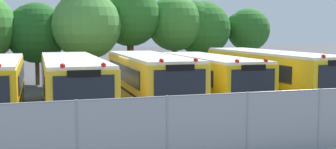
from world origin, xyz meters
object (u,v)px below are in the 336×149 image
tree_3 (84,25)px  tree_4 (130,16)px  school_bus_3 (209,78)px  school_bus_4 (269,74)px  school_bus_2 (150,79)px  tree_6 (200,27)px  school_bus_1 (72,82)px  tree_7 (246,29)px  tree_5 (174,24)px  tree_2 (37,31)px

tree_3 → tree_4: bearing=22.3°
school_bus_3 → tree_3: (-5.17, 9.21, 2.77)m
school_bus_4 → tree_4: 12.25m
school_bus_2 → tree_4: 11.57m
tree_6 → school_bus_1: bearing=-133.5°
school_bus_2 → tree_3: bearing=-77.3°
school_bus_2 → tree_7: 16.05m
tree_4 → tree_6: tree_4 is taller
school_bus_2 → tree_6: size_ratio=1.64×
tree_6 → school_bus_4: bearing=-91.7°
school_bus_2 → tree_6: (6.99, 11.38, 2.60)m
tree_3 → school_bus_2: bearing=-78.4°
tree_3 → tree_4: (3.45, 1.41, 0.66)m
tree_4 → tree_7: 9.55m
school_bus_1 → tree_3: 9.89m
school_bus_3 → tree_5: size_ratio=1.50×
tree_6 → school_bus_2: bearing=-121.6°
school_bus_1 → tree_7: 18.60m
school_bus_1 → school_bus_2: (3.62, -0.20, 0.03)m
tree_2 → tree_6: size_ratio=0.94×
school_bus_3 → tree_3: 10.92m
school_bus_1 → tree_2: bearing=-82.4°
school_bus_3 → school_bus_4: size_ratio=0.84×
school_bus_4 → tree_6: tree_6 is taller
school_bus_3 → tree_7: size_ratio=1.73×
tree_5 → tree_6: bearing=10.8°
school_bus_1 → school_bus_2: size_ratio=1.15×
school_bus_2 → tree_7: tree_7 is taller
school_bus_2 → school_bus_3: size_ratio=1.04×
tree_6 → tree_5: bearing=-169.2°
school_bus_4 → tree_2: 16.01m
tree_4 → tree_5: 3.31m
school_bus_3 → tree_6: 11.96m
tree_3 → tree_5: size_ratio=1.00×
tree_3 → tree_5: bearing=11.8°
school_bus_1 → tree_6: (10.62, 11.18, 2.63)m
school_bus_3 → tree_2: size_ratio=1.69×
school_bus_3 → school_bus_4: 3.45m
school_bus_3 → tree_4: tree_4 is taller
school_bus_2 → school_bus_4: (6.66, 0.37, 0.04)m
school_bus_2 → school_bus_3: school_bus_2 is taller
school_bus_3 → tree_4: 11.29m
tree_2 → tree_7: size_ratio=1.02×
school_bus_2 → school_bus_4: school_bus_4 is taller
tree_3 → tree_2: bearing=152.4°
school_bus_3 → tree_5: tree_5 is taller
school_bus_4 → tree_5: size_ratio=1.79×
tree_5 → tree_3: bearing=-168.2°
tree_3 → school_bus_1: bearing=-100.1°
school_bus_3 → tree_3: size_ratio=1.49×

